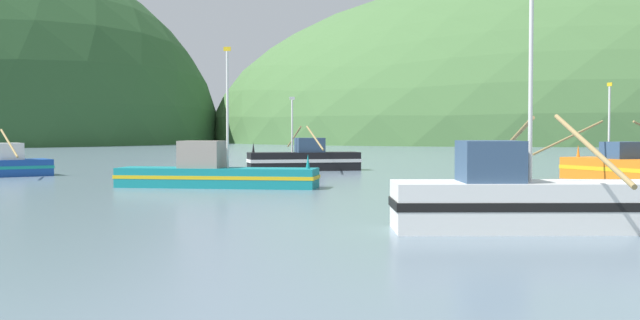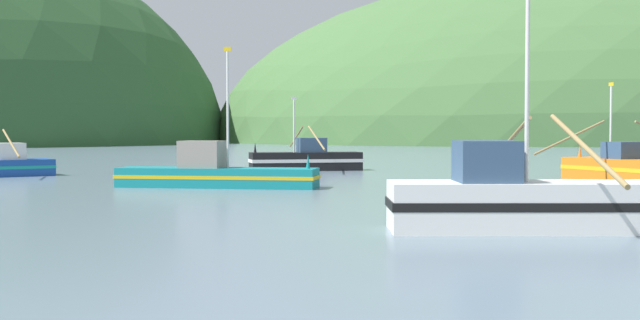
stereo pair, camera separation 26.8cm
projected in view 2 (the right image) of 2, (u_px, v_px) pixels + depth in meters
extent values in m
ellipsoid|color=#47703D|center=(571.00, 141.00, 200.20)|extent=(176.82, 141.46, 79.49)
cube|color=#147F84|center=(217.00, 178.00, 39.38)|extent=(9.76, 6.03, 0.96)
cube|color=gold|center=(217.00, 177.00, 39.38)|extent=(9.86, 6.09, 0.17)
cone|color=#147F84|center=(308.00, 161.00, 38.61)|extent=(0.27, 0.27, 0.70)
cube|color=gray|center=(202.00, 154.00, 39.46)|extent=(2.55, 2.41, 1.32)
cylinder|color=silver|center=(228.00, 110.00, 39.16)|extent=(0.12, 0.12, 5.66)
cube|color=gold|center=(227.00, 49.00, 39.05)|extent=(0.34, 0.18, 0.20)
cube|color=white|center=(540.00, 206.00, 22.46)|extent=(8.66, 4.40, 1.37)
cube|color=black|center=(540.00, 204.00, 22.45)|extent=(8.75, 4.44, 0.25)
cube|color=#334C6B|center=(486.00, 161.00, 22.40)|extent=(2.08, 2.24, 1.15)
cylinder|color=silver|center=(527.00, 85.00, 22.33)|extent=(0.12, 0.12, 5.39)
cylinder|color=#997F4C|center=(508.00, 142.00, 26.11)|extent=(1.50, 5.07, 1.62)
cylinder|color=#997F4C|center=(585.00, 147.00, 18.67)|extent=(1.50, 5.07, 1.62)
cube|color=black|center=(306.00, 161.00, 55.50)|extent=(7.72, 2.26, 1.26)
cube|color=white|center=(306.00, 161.00, 55.50)|extent=(7.80, 2.29, 0.23)
cone|color=black|center=(255.00, 147.00, 54.66)|extent=(0.21, 0.21, 0.70)
cube|color=#334C6B|center=(312.00, 145.00, 55.56)|extent=(1.94, 1.55, 1.00)
cylinder|color=silver|center=(294.00, 126.00, 55.22)|extent=(0.12, 0.12, 3.59)
cube|color=white|center=(294.00, 98.00, 55.15)|extent=(0.36, 0.05, 0.20)
cylinder|color=#997F4C|center=(316.00, 138.00, 52.27)|extent=(0.31, 4.62, 1.58)
cylinder|color=#997F4C|center=(296.00, 137.00, 58.62)|extent=(0.31, 4.62, 1.58)
cube|color=#19479E|center=(0.00, 168.00, 48.58)|extent=(6.49, 4.07, 1.01)
cube|color=teal|center=(0.00, 167.00, 48.57)|extent=(6.55, 4.11, 0.18)
cube|color=silver|center=(9.00, 151.00, 48.83)|extent=(2.15, 2.20, 1.01)
cylinder|color=#997F4C|center=(11.00, 143.00, 45.98)|extent=(1.29, 3.68, 1.61)
cube|color=orange|center=(619.00, 170.00, 44.43)|extent=(3.51, 6.80, 1.23)
cube|color=gold|center=(619.00, 169.00, 44.42)|extent=(3.54, 6.86, 0.22)
cone|color=orange|center=(580.00, 151.00, 47.06)|extent=(0.23, 0.23, 0.70)
cube|color=#334C6B|center=(625.00, 150.00, 44.04)|extent=(2.34, 1.82, 0.93)
cylinder|color=silver|center=(611.00, 122.00, 44.91)|extent=(0.12, 0.12, 4.00)
cube|color=gold|center=(611.00, 84.00, 44.83)|extent=(0.10, 0.36, 0.20)
cylinder|color=#997F4C|center=(570.00, 137.00, 42.77)|extent=(4.83, 1.01, 1.86)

